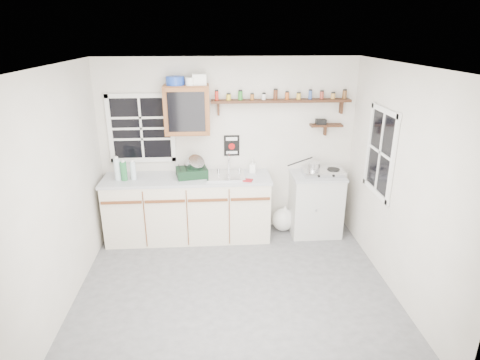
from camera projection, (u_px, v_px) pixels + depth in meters
name	position (u px, v px, depth m)	size (l,w,h in m)	color
room	(234.00, 189.00, 4.23)	(3.64, 3.24, 2.54)	#4F4F51
main_cabinet	(188.00, 208.00, 5.68)	(2.31, 0.63, 0.92)	beige
right_cabinet	(315.00, 204.00, 5.82)	(0.73, 0.57, 0.91)	beige
sink	(226.00, 175.00, 5.56)	(0.52, 0.44, 0.29)	silver
upper_cabinet	(187.00, 110.00, 5.34)	(0.60, 0.32, 0.65)	brown
upper_cabinet_clutter	(185.00, 80.00, 5.21)	(0.53, 0.24, 0.14)	#193CA8
spice_shelf	(281.00, 100.00, 5.45)	(1.91, 0.18, 0.35)	black
secondary_shelf	(325.00, 125.00, 5.63)	(0.45, 0.16, 0.24)	black
warning_sign	(232.00, 146.00, 5.71)	(0.22, 0.02, 0.30)	black
window_back	(141.00, 128.00, 5.53)	(0.93, 0.03, 0.98)	black
window_right	(381.00, 152.00, 4.79)	(0.03, 0.78, 1.08)	black
water_bottles	(124.00, 170.00, 5.38)	(0.28, 0.11, 0.33)	silver
dish_rack	(193.00, 170.00, 5.51)	(0.46, 0.38, 0.31)	black
soap_bottle	(253.00, 166.00, 5.68)	(0.08, 0.09, 0.19)	silver
rag	(248.00, 180.00, 5.38)	(0.12, 0.10, 0.02)	maroon
hotplate	(323.00, 172.00, 5.64)	(0.58, 0.31, 0.08)	silver
saucepan	(313.00, 166.00, 5.60)	(0.43, 0.25, 0.19)	silver
trash_bag	(283.00, 219.00, 5.96)	(0.37, 0.34, 0.43)	white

